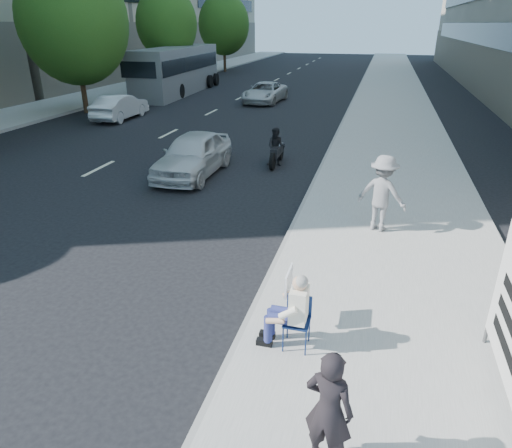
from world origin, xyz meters
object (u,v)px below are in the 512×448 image
(pedestrian_woman, at_px, (329,410))
(motorcycle, at_px, (276,149))
(white_sedan_far, at_px, (265,92))
(seated_protester, at_px, (291,306))
(white_sedan_near, at_px, (193,154))
(bus, at_px, (178,71))
(jogger, at_px, (382,193))
(white_sedan_mid, at_px, (120,107))

(pedestrian_woman, bearing_deg, motorcycle, -59.69)
(white_sedan_far, xyz_separation_m, motorcycle, (4.04, -14.41, -0.01))
(seated_protester, distance_m, white_sedan_far, 25.63)
(seated_protester, bearing_deg, white_sedan_near, 121.08)
(motorcycle, bearing_deg, white_sedan_far, 105.00)
(white_sedan_near, bearing_deg, pedestrian_woman, -60.44)
(white_sedan_near, bearing_deg, bus, 115.30)
(jogger, relative_size, white_sedan_mid, 0.47)
(seated_protester, height_order, white_sedan_near, white_sedan_near)
(white_sedan_mid, xyz_separation_m, white_sedan_far, (6.34, 7.81, -0.03))
(white_sedan_mid, bearing_deg, motorcycle, 146.91)
(white_sedan_far, distance_m, bus, 8.04)
(seated_protester, xyz_separation_m, white_sedan_far, (-6.60, 24.77, -0.22))
(white_sedan_mid, relative_size, motorcycle, 2.01)
(pedestrian_woman, bearing_deg, bus, -48.19)
(seated_protester, height_order, pedestrian_woman, pedestrian_woman)
(white_sedan_mid, height_order, white_sedan_far, white_sedan_mid)
(pedestrian_woman, distance_m, white_sedan_far, 27.78)
(pedestrian_woman, height_order, white_sedan_near, pedestrian_woman)
(white_sedan_near, distance_m, white_sedan_mid, 11.53)
(motorcycle, bearing_deg, jogger, -54.86)
(motorcycle, bearing_deg, white_sedan_near, -144.48)
(seated_protester, height_order, bus, bus)
(pedestrian_woman, xyz_separation_m, white_sedan_mid, (-13.76, 18.96, -0.27))
(white_sedan_far, height_order, motorcycle, motorcycle)
(white_sedan_near, height_order, white_sedan_far, white_sedan_near)
(jogger, distance_m, pedestrian_woman, 7.04)
(pedestrian_woman, height_order, white_sedan_far, pedestrian_woman)
(white_sedan_far, bearing_deg, bus, 163.12)
(white_sedan_far, bearing_deg, jogger, -65.01)
(white_sedan_mid, bearing_deg, bus, -84.38)
(seated_protester, height_order, motorcycle, seated_protester)
(motorcycle, xyz_separation_m, bus, (-11.53, 17.15, 1.00))
(seated_protester, xyz_separation_m, motorcycle, (-2.56, 10.36, -0.24))
(motorcycle, bearing_deg, white_sedan_mid, 146.88)
(pedestrian_woman, bearing_deg, seated_protester, -52.64)
(jogger, relative_size, motorcycle, 0.94)
(pedestrian_woman, relative_size, white_sedan_mid, 0.39)
(jogger, height_order, white_sedan_far, jogger)
(white_sedan_near, bearing_deg, motorcycle, 36.21)
(white_sedan_far, bearing_deg, seated_protester, -71.86)
(pedestrian_woman, height_order, motorcycle, pedestrian_woman)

